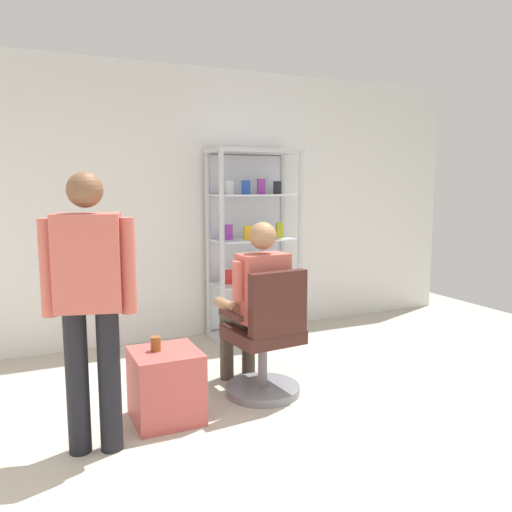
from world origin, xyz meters
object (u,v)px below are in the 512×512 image
storage_crate (166,385)px  standing_customer (90,296)px  office_chair (266,345)px  tea_glass (156,344)px  seated_shopkeeper (255,298)px  display_cabinet_main (252,243)px

storage_crate → standing_customer: (-0.48, -0.23, 0.70)m
office_chair → standing_customer: bearing=-166.9°
office_chair → tea_glass: office_chair is taller
storage_crate → tea_glass: tea_glass is taller
office_chair → storage_crate: (-0.77, -0.07, -0.16)m
seated_shopkeeper → standing_customer: (-1.24, -0.46, 0.22)m
standing_customer → display_cabinet_main: bearing=44.8°
office_chair → storage_crate: bearing=-175.0°
storage_crate → seated_shopkeeper: bearing=16.8°
seated_shopkeeper → tea_glass: seated_shopkeeper is taller
office_chair → standing_customer: standing_customer is taller
display_cabinet_main → seated_shopkeeper: bearing=-113.1°
storage_crate → display_cabinet_main: bearing=49.8°
seated_shopkeeper → standing_customer: 1.34m
storage_crate → tea_glass: (-0.05, 0.03, 0.28)m
seated_shopkeeper → standing_customer: bearing=-159.9°
office_chair → tea_glass: bearing=-177.3°
standing_customer → storage_crate: bearing=25.0°
standing_customer → office_chair: bearing=13.1°
display_cabinet_main → standing_customer: bearing=-135.2°
seated_shopkeeper → display_cabinet_main: bearing=66.9°
seated_shopkeeper → storage_crate: (-0.76, -0.23, -0.48)m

